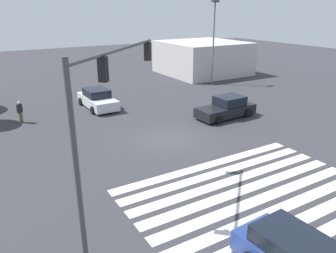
{
  "coord_description": "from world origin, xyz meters",
  "views": [
    {
      "loc": [
        -9.79,
        -16.53,
        7.89
      ],
      "look_at": [
        0.0,
        0.0,
        0.89
      ],
      "focal_mm": 35.0,
      "sensor_mm": 36.0,
      "label": 1
    }
  ],
  "objects_px": {
    "pedestrian": "(20,111)",
    "car_2": "(227,108)",
    "traffic_signal_mast": "(106,102)",
    "car_1": "(97,99)",
    "street_light_pole_a": "(214,36)"
  },
  "relations": [
    {
      "from": "traffic_signal_mast",
      "to": "street_light_pole_a",
      "type": "relative_size",
      "value": 0.78
    },
    {
      "from": "traffic_signal_mast",
      "to": "car_1",
      "type": "relative_size",
      "value": 1.37
    },
    {
      "from": "car_1",
      "to": "car_2",
      "type": "xyz_separation_m",
      "value": [
        7.56,
        -7.51,
        0.0
      ]
    },
    {
      "from": "pedestrian",
      "to": "street_light_pole_a",
      "type": "xyz_separation_m",
      "value": [
        19.81,
        3.14,
        4.22
      ]
    },
    {
      "from": "street_light_pole_a",
      "to": "car_2",
      "type": "bearing_deg",
      "value": -122.26
    },
    {
      "from": "car_1",
      "to": "pedestrian",
      "type": "xyz_separation_m",
      "value": [
        -6.09,
        -0.9,
        0.17
      ]
    },
    {
      "from": "pedestrian",
      "to": "street_light_pole_a",
      "type": "distance_m",
      "value": 20.5
    },
    {
      "from": "car_2",
      "to": "street_light_pole_a",
      "type": "distance_m",
      "value": 12.34
    },
    {
      "from": "car_1",
      "to": "street_light_pole_a",
      "type": "distance_m",
      "value": 14.58
    },
    {
      "from": "car_2",
      "to": "pedestrian",
      "type": "relative_size",
      "value": 2.98
    },
    {
      "from": "traffic_signal_mast",
      "to": "car_2",
      "type": "relative_size",
      "value": 1.4
    },
    {
      "from": "traffic_signal_mast",
      "to": "pedestrian",
      "type": "height_order",
      "value": "traffic_signal_mast"
    },
    {
      "from": "pedestrian",
      "to": "car_2",
      "type": "bearing_deg",
      "value": 22.01
    },
    {
      "from": "street_light_pole_a",
      "to": "car_1",
      "type": "bearing_deg",
      "value": -170.7
    },
    {
      "from": "car_2",
      "to": "pedestrian",
      "type": "bearing_deg",
      "value": -28.59
    }
  ]
}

